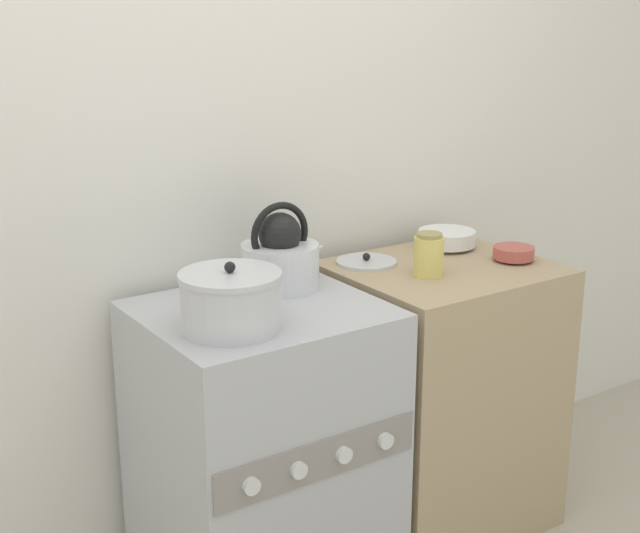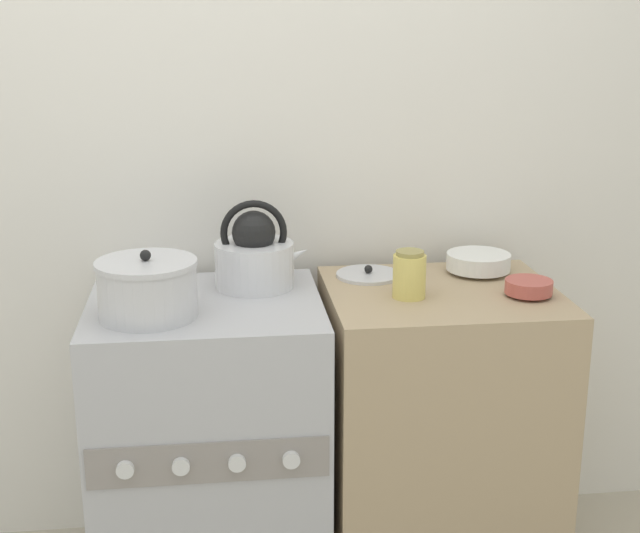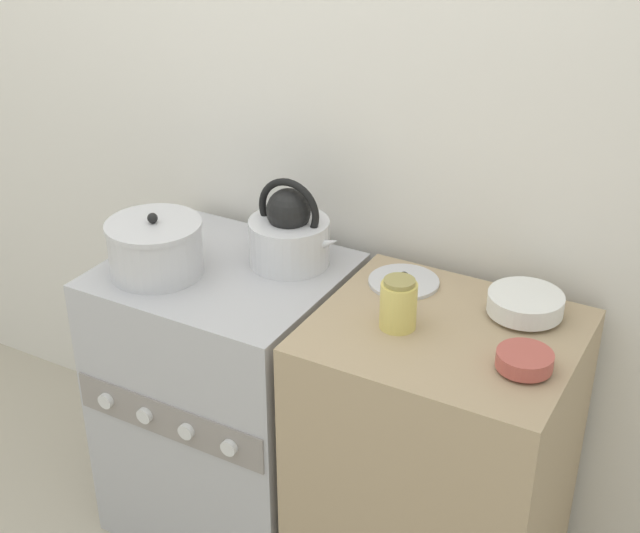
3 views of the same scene
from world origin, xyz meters
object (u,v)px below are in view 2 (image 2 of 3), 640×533
at_px(storage_jar, 409,275).
at_px(small_ceramic_bowl, 529,287).
at_px(stove, 210,447).
at_px(kettle, 255,256).
at_px(enamel_bowl, 478,262).
at_px(loose_pot_lid, 368,275).
at_px(cooking_pot, 147,289).

bearing_deg(storage_jar, small_ceramic_bowl, -5.31).
distance_m(stove, storage_jar, 0.74).
height_order(kettle, enamel_bowl, kettle).
xyz_separation_m(stove, loose_pot_lid, (0.47, 0.16, 0.44)).
bearing_deg(loose_pot_lid, kettle, -174.55).
height_order(cooking_pot, small_ceramic_bowl, cooking_pot).
bearing_deg(storage_jar, cooking_pot, -175.65).
relative_size(small_ceramic_bowl, loose_pot_lid, 0.69).
height_order(cooking_pot, loose_pot_lid, cooking_pot).
distance_m(kettle, small_ceramic_bowl, 0.76).
height_order(kettle, storage_jar, kettle).
relative_size(stove, storage_jar, 6.65).
distance_m(cooking_pot, enamel_bowl, 0.97).
xyz_separation_m(enamel_bowl, storage_jar, (-0.25, -0.20, 0.03)).
bearing_deg(stove, cooking_pot, -144.69).
relative_size(stove, kettle, 3.16).
xyz_separation_m(kettle, storage_jar, (0.40, -0.17, -0.02)).
relative_size(kettle, storage_jar, 2.10).
relative_size(cooking_pot, storage_jar, 1.99).
xyz_separation_m(kettle, enamel_bowl, (0.66, 0.03, -0.05)).
bearing_deg(stove, storage_jar, -4.97).
xyz_separation_m(kettle, small_ceramic_bowl, (0.73, -0.20, -0.06)).
distance_m(stove, cooking_pot, 0.53).
xyz_separation_m(enamel_bowl, loose_pot_lid, (-0.33, 0.00, -0.03)).
bearing_deg(loose_pot_lid, small_ceramic_bowl, -30.35).
bearing_deg(kettle, small_ceramic_bowl, -15.52).
bearing_deg(enamel_bowl, cooking_pot, -165.00).
bearing_deg(loose_pot_lid, cooking_pot, -157.39).
xyz_separation_m(cooking_pot, enamel_bowl, (0.94, 0.25, -0.03)).
distance_m(cooking_pot, small_ceramic_bowl, 1.01).
bearing_deg(storage_jar, kettle, 156.94).
height_order(enamel_bowl, storage_jar, storage_jar).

